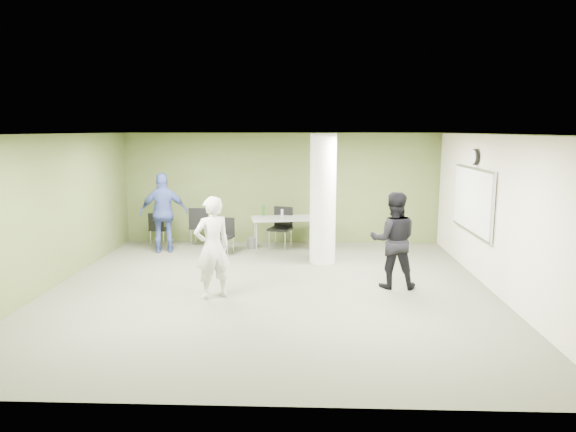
{
  "coord_description": "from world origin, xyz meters",
  "views": [
    {
      "loc": [
        0.66,
        -8.97,
        2.87
      ],
      "look_at": [
        0.28,
        1.0,
        1.19
      ],
      "focal_mm": 32.0,
      "sensor_mm": 36.0,
      "label": 1
    }
  ],
  "objects_px": {
    "woman_white": "(212,248)",
    "man_blue": "(164,213)",
    "folding_table": "(287,219)",
    "man_black": "(393,240)",
    "chair_back_left": "(158,226)"
  },
  "relations": [
    {
      "from": "folding_table",
      "to": "man_blue",
      "type": "distance_m",
      "value": 2.91
    },
    {
      "from": "man_black",
      "to": "folding_table",
      "type": "bearing_deg",
      "value": -50.76
    },
    {
      "from": "folding_table",
      "to": "chair_back_left",
      "type": "bearing_deg",
      "value": 163.71
    },
    {
      "from": "woman_white",
      "to": "man_black",
      "type": "relative_size",
      "value": 1.0
    },
    {
      "from": "folding_table",
      "to": "chair_back_left",
      "type": "relative_size",
      "value": 2.14
    },
    {
      "from": "man_black",
      "to": "woman_white",
      "type": "bearing_deg",
      "value": 16.0
    },
    {
      "from": "man_black",
      "to": "man_blue",
      "type": "distance_m",
      "value": 5.58
    },
    {
      "from": "woman_white",
      "to": "man_black",
      "type": "height_order",
      "value": "same"
    },
    {
      "from": "woman_white",
      "to": "man_blue",
      "type": "xyz_separation_m",
      "value": [
        -1.75,
        3.28,
        0.06
      ]
    },
    {
      "from": "woman_white",
      "to": "man_black",
      "type": "xyz_separation_m",
      "value": [
        3.19,
        0.71,
        0.0
      ]
    },
    {
      "from": "folding_table",
      "to": "woman_white",
      "type": "height_order",
      "value": "woman_white"
    },
    {
      "from": "woman_white",
      "to": "man_blue",
      "type": "relative_size",
      "value": 0.94
    },
    {
      "from": "chair_back_left",
      "to": "man_blue",
      "type": "xyz_separation_m",
      "value": [
        0.35,
        -0.68,
        0.46
      ]
    },
    {
      "from": "folding_table",
      "to": "chair_back_left",
      "type": "distance_m",
      "value": 3.27
    },
    {
      "from": "woman_white",
      "to": "chair_back_left",
      "type": "bearing_deg",
      "value": -95.84
    }
  ]
}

